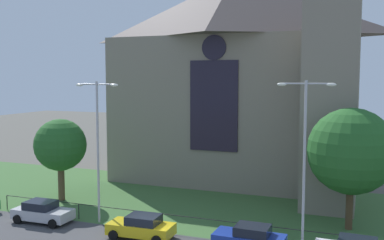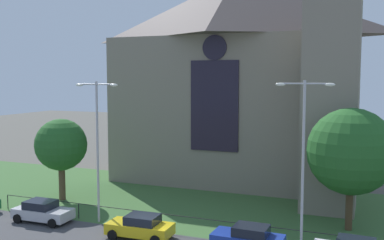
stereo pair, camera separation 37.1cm
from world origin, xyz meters
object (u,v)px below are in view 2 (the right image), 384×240
(church_building, at_px, (240,77))
(streetlamp_near, at_px, (97,136))
(tree_right_near, at_px, (351,152))
(streetlamp_far, at_px, (303,146))
(parked_car_silver, at_px, (42,211))
(parked_car_blue, at_px, (248,238))
(tree_left_near, at_px, (61,145))
(parked_car_yellow, at_px, (140,227))

(church_building, relative_size, streetlamp_near, 2.62)
(tree_right_near, xyz_separation_m, streetlamp_far, (-2.44, -4.76, 0.90))
(parked_car_silver, bearing_deg, parked_car_blue, -0.81)
(streetlamp_near, relative_size, streetlamp_far, 0.99)
(tree_left_near, distance_m, parked_car_yellow, 12.47)
(church_building, height_order, tree_right_near, church_building)
(parked_car_yellow, bearing_deg, parked_car_blue, -178.10)
(parked_car_blue, bearing_deg, tree_right_near, -130.25)
(tree_right_near, relative_size, streetlamp_near, 0.83)
(parked_car_silver, bearing_deg, streetlamp_near, 20.03)
(streetlamp_near, relative_size, parked_car_silver, 2.34)
(parked_car_yellow, bearing_deg, tree_left_near, -30.81)
(church_building, relative_size, tree_right_near, 3.16)
(parked_car_yellow, distance_m, parked_car_blue, 6.95)
(streetlamp_near, bearing_deg, parked_car_yellow, -22.87)
(parked_car_yellow, height_order, parked_car_blue, same)
(parked_car_yellow, bearing_deg, streetlamp_near, -25.11)
(parked_car_silver, bearing_deg, church_building, 61.22)
(streetlamp_near, xyz_separation_m, streetlamp_far, (14.10, 0.00, 0.06))
(tree_right_near, height_order, parked_car_blue, tree_right_near)
(church_building, relative_size, parked_car_silver, 6.13)
(tree_left_near, xyz_separation_m, parked_car_silver, (2.39, -5.32, -3.88))
(tree_right_near, bearing_deg, parked_car_blue, -131.20)
(tree_right_near, xyz_separation_m, parked_car_blue, (-5.31, -6.07, -4.57))
(streetlamp_far, bearing_deg, streetlamp_near, 180.00)
(parked_car_silver, height_order, parked_car_blue, same)
(tree_left_near, xyz_separation_m, parked_car_yellow, (10.41, -5.67, -3.88))
(church_building, relative_size, parked_car_yellow, 6.09)
(church_building, height_order, parked_car_silver, church_building)
(parked_car_yellow, xyz_separation_m, parked_car_blue, (6.93, 0.50, 0.00))
(parked_car_silver, bearing_deg, tree_left_near, 112.79)
(tree_left_near, height_order, streetlamp_far, streetlamp_far)
(church_building, xyz_separation_m, parked_car_blue, (5.63, -17.83, -9.53))
(church_building, bearing_deg, parked_car_silver, -117.40)
(streetlamp_far, bearing_deg, parked_car_blue, -155.46)
(tree_left_near, height_order, parked_car_blue, tree_left_near)
(streetlamp_far, bearing_deg, parked_car_silver, -175.32)
(tree_right_near, distance_m, streetlamp_near, 17.23)
(streetlamp_near, xyz_separation_m, parked_car_silver, (-3.73, -1.46, -5.41))
(parked_car_silver, relative_size, parked_car_yellow, 0.99)
(parked_car_blue, bearing_deg, streetlamp_near, -5.72)
(tree_right_near, bearing_deg, streetlamp_near, -163.95)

